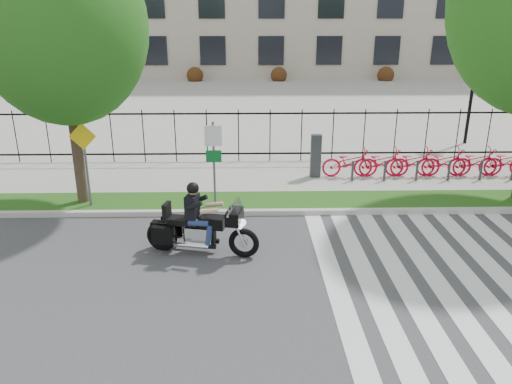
{
  "coord_description": "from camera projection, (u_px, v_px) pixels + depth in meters",
  "views": [
    {
      "loc": [
        0.28,
        -9.37,
        5.55
      ],
      "look_at": [
        0.54,
        3.0,
        1.1
      ],
      "focal_mm": 35.0,
      "sensor_mm": 36.0,
      "label": 1
    }
  ],
  "objects": [
    {
      "name": "bike_share_station",
      "position": [
        442.0,
        162.0,
        17.37
      ],
      "size": [
        8.94,
        0.88,
        1.5
      ],
      "color": "#2D2D33",
      "rests_on": "sidewalk"
    },
    {
      "name": "iron_fence",
      "position": [
        239.0,
        136.0,
        18.95
      ],
      "size": [
        30.0,
        0.06,
        2.0
      ],
      "primitive_type": null,
      "color": "black",
      "rests_on": "sidewalk"
    },
    {
      "name": "curb",
      "position": [
        237.0,
        212.0,
        14.52
      ],
      "size": [
        60.0,
        0.2,
        0.15
      ],
      "primitive_type": "cube",
      "color": "#AFADA5",
      "rests_on": "ground"
    },
    {
      "name": "street_tree_1",
      "position": [
        62.0,
        27.0,
        13.49
      ],
      "size": [
        4.66,
        4.66,
        7.73
      ],
      "color": "#35271C",
      "rests_on": "grass_verge"
    },
    {
      "name": "lamp_post_right",
      "position": [
        475.0,
        72.0,
        21.08
      ],
      "size": [
        1.06,
        0.7,
        4.25
      ],
      "color": "black",
      "rests_on": "ground"
    },
    {
      "name": "ground",
      "position": [
        234.0,
        288.0,
        10.68
      ],
      "size": [
        120.0,
        120.0,
        0.0
      ],
      "primitive_type": "plane",
      "color": "#3D3D40",
      "rests_on": "ground"
    },
    {
      "name": "crosswalk_stripes",
      "position": [
        457.0,
        285.0,
        10.78
      ],
      "size": [
        5.7,
        8.0,
        0.01
      ],
      "primitive_type": null,
      "color": "silver",
      "rests_on": "ground"
    },
    {
      "name": "grass_verge",
      "position": [
        237.0,
        202.0,
        15.32
      ],
      "size": [
        60.0,
        1.5,
        0.15
      ],
      "primitive_type": "cube",
      "color": "#214C13",
      "rests_on": "ground"
    },
    {
      "name": "motorcycle_rider",
      "position": [
        201.0,
        226.0,
        11.99
      ],
      "size": [
        2.8,
        1.15,
        2.19
      ],
      "color": "black",
      "rests_on": "ground"
    },
    {
      "name": "sign_pole_regulatory",
      "position": [
        214.0,
        153.0,
        14.39
      ],
      "size": [
        0.5,
        0.09,
        2.5
      ],
      "color": "#59595B",
      "rests_on": "grass_verge"
    },
    {
      "name": "sidewalk",
      "position": [
        238.0,
        177.0,
        17.67
      ],
      "size": [
        60.0,
        3.5,
        0.15
      ],
      "primitive_type": "cube",
      "color": "#98978E",
      "rests_on": "ground"
    },
    {
      "name": "plaza",
      "position": [
        242.0,
        98.0,
        34.19
      ],
      "size": [
        80.0,
        34.0,
        0.1
      ],
      "primitive_type": "cube",
      "color": "#98978E",
      "rests_on": "ground"
    },
    {
      "name": "sign_pole_warning",
      "position": [
        85.0,
        154.0,
        14.32
      ],
      "size": [
        0.78,
        0.09,
        2.49
      ],
      "color": "#59595B",
      "rests_on": "grass_verge"
    }
  ]
}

